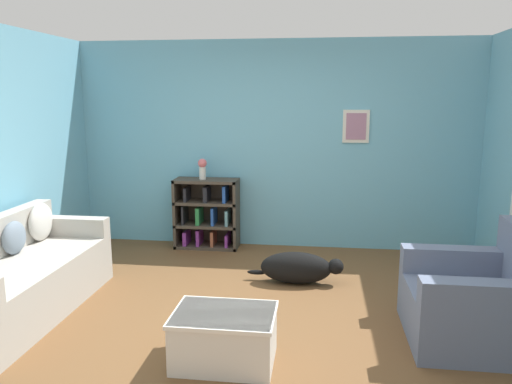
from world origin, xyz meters
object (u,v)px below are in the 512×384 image
bookshelf (207,214)px  coffee_table (224,336)px  vase (202,168)px  dog (298,268)px  recliner_chair (481,302)px  couch (18,278)px

bookshelf → coffee_table: 2.89m
vase → dog: bearing=-41.7°
recliner_chair → vase: size_ratio=3.80×
bookshelf → recliner_chair: recliner_chair is taller
couch → bookshelf: (1.22, 2.18, 0.10)m
couch → vase: 2.56m
bookshelf → dog: bookshelf is taller
couch → dog: bearing=23.2°
bookshelf → vase: bearing=-156.0°
bookshelf → vase: vase is taller
recliner_chair → couch: bearing=-180.0°
recliner_chair → coffee_table: (-1.94, -0.59, -0.12)m
bookshelf → dog: size_ratio=0.88×
recliner_chair → coffee_table: size_ratio=1.33×
bookshelf → coffee_table: bearing=-74.7°
dog → bookshelf: bearing=136.8°
couch → vase: vase is taller
bookshelf → coffee_table: bookshelf is taller
recliner_chair → dog: recliner_chair is taller
recliner_chair → coffee_table: 2.03m
coffee_table → vase: size_ratio=2.85×
vase → recliner_chair: bearing=-38.3°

